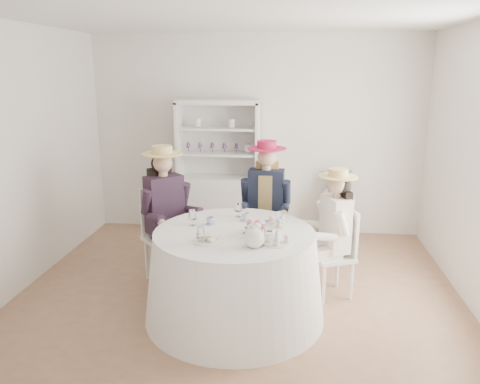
# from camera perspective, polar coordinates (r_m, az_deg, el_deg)

# --- Properties ---
(ground) EXTENTS (4.50, 4.50, 0.00)m
(ground) POSITION_cam_1_polar(r_m,az_deg,el_deg) (4.95, -0.14, -12.14)
(ground) COLOR #8B6045
(ground) RESTS_ON ground
(ceiling) EXTENTS (4.50, 4.50, 0.00)m
(ceiling) POSITION_cam_1_polar(r_m,az_deg,el_deg) (4.43, -0.16, 20.75)
(ceiling) COLOR white
(ceiling) RESTS_ON wall_back
(wall_back) EXTENTS (4.50, 0.00, 4.50)m
(wall_back) POSITION_cam_1_polar(r_m,az_deg,el_deg) (6.46, 1.95, 6.88)
(wall_back) COLOR white
(wall_back) RESTS_ON ground
(wall_front) EXTENTS (4.50, 0.00, 4.50)m
(wall_front) POSITION_cam_1_polar(r_m,az_deg,el_deg) (2.59, -5.37, -5.43)
(wall_front) COLOR white
(wall_front) RESTS_ON ground
(wall_left) EXTENTS (0.00, 4.50, 4.50)m
(wall_left) POSITION_cam_1_polar(r_m,az_deg,el_deg) (5.25, -25.37, 3.61)
(wall_left) COLOR white
(wall_left) RESTS_ON ground
(tea_table) EXTENTS (1.65, 1.65, 0.83)m
(tea_table) POSITION_cam_1_polar(r_m,az_deg,el_deg) (4.35, -0.67, -10.01)
(tea_table) COLOR white
(tea_table) RESTS_ON ground
(hutch) EXTENTS (1.09, 0.42, 1.85)m
(hutch) POSITION_cam_1_polar(r_m,az_deg,el_deg) (6.42, -2.56, 0.52)
(hutch) COLOR silver
(hutch) RESTS_ON ground
(side_table) EXTENTS (0.46, 0.46, 0.64)m
(side_table) POSITION_cam_1_polar(r_m,az_deg,el_deg) (6.43, 11.91, -2.89)
(side_table) COLOR silver
(side_table) RESTS_ON ground
(hatbox) EXTENTS (0.32, 0.32, 0.30)m
(hatbox) POSITION_cam_1_polar(r_m,az_deg,el_deg) (6.30, 12.13, 1.17)
(hatbox) COLOR black
(hatbox) RESTS_ON side_table
(guest_left) EXTENTS (0.62, 0.63, 1.48)m
(guest_left) POSITION_cam_1_polar(r_m,az_deg,el_deg) (4.97, -9.06, -1.81)
(guest_left) COLOR silver
(guest_left) RESTS_ON ground
(guest_mid) EXTENTS (0.54, 0.57, 1.49)m
(guest_mid) POSITION_cam_1_polar(r_m,az_deg,el_deg) (5.15, 3.17, -0.93)
(guest_mid) COLOR silver
(guest_mid) RESTS_ON ground
(guest_right) EXTENTS (0.55, 0.50, 1.32)m
(guest_right) POSITION_cam_1_polar(r_m,az_deg,el_deg) (4.70, 11.30, -4.09)
(guest_right) COLOR silver
(guest_right) RESTS_ON ground
(spare_chair) EXTENTS (0.53, 0.53, 0.92)m
(spare_chair) POSITION_cam_1_polar(r_m,az_deg,el_deg) (5.68, -7.69, -3.24)
(spare_chair) COLOR silver
(spare_chair) RESTS_ON ground
(teacup_a) EXTENTS (0.08, 0.08, 0.06)m
(teacup_a) POSITION_cam_1_polar(r_m,az_deg,el_deg) (4.37, -3.65, -3.59)
(teacup_a) COLOR white
(teacup_a) RESTS_ON tea_table
(teacup_b) EXTENTS (0.09, 0.09, 0.07)m
(teacup_b) POSITION_cam_1_polar(r_m,az_deg,el_deg) (4.46, 0.67, -3.12)
(teacup_b) COLOR white
(teacup_b) RESTS_ON tea_table
(teacup_c) EXTENTS (0.12, 0.12, 0.08)m
(teacup_c) POSITION_cam_1_polar(r_m,az_deg,el_deg) (4.23, 3.46, -4.13)
(teacup_c) COLOR white
(teacup_c) RESTS_ON tea_table
(flower_bowl) EXTENTS (0.25, 0.25, 0.05)m
(flower_bowl) POSITION_cam_1_polar(r_m,az_deg,el_deg) (4.17, 2.38, -4.55)
(flower_bowl) COLOR white
(flower_bowl) RESTS_ON tea_table
(flower_arrangement) EXTENTS (0.18, 0.19, 0.07)m
(flower_arrangement) POSITION_cam_1_polar(r_m,az_deg,el_deg) (4.05, 2.10, -4.21)
(flower_arrangement) COLOR #D06884
(flower_arrangement) RESTS_ON tea_table
(table_teapot) EXTENTS (0.25, 0.17, 0.18)m
(table_teapot) POSITION_cam_1_polar(r_m,az_deg,el_deg) (3.82, 1.79, -5.59)
(table_teapot) COLOR white
(table_teapot) RESTS_ON tea_table
(sandwich_plate) EXTENTS (0.26, 0.26, 0.06)m
(sandwich_plate) POSITION_cam_1_polar(r_m,az_deg,el_deg) (3.96, -3.84, -5.83)
(sandwich_plate) COLOR white
(sandwich_plate) RESTS_ON tea_table
(cupcake_stand) EXTENTS (0.24, 0.24, 0.22)m
(cupcake_stand) POSITION_cam_1_polar(r_m,az_deg,el_deg) (3.90, 4.55, -5.11)
(cupcake_stand) COLOR white
(cupcake_stand) RESTS_ON tea_table
(stemware_set) EXTENTS (0.88, 0.85, 0.15)m
(stemware_set) POSITION_cam_1_polar(r_m,az_deg,el_deg) (4.17, -0.69, -3.84)
(stemware_set) COLOR white
(stemware_set) RESTS_ON tea_table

